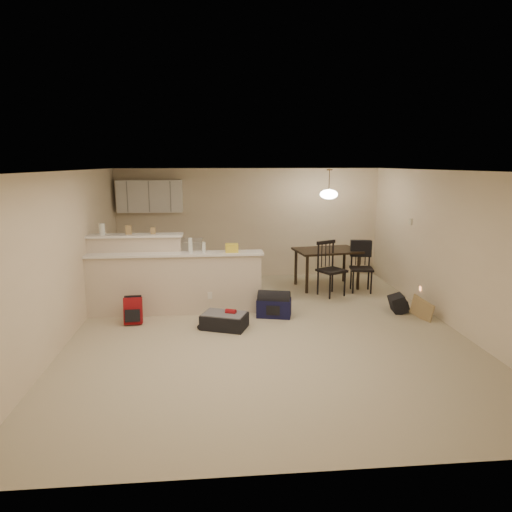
{
  "coord_description": "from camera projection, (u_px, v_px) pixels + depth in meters",
  "views": [
    {
      "loc": [
        -0.8,
        -6.92,
        2.61
      ],
      "look_at": [
        -0.1,
        0.7,
        1.05
      ],
      "focal_mm": 32.0,
      "sensor_mm": 36.0,
      "label": 1
    }
  ],
  "objects": [
    {
      "name": "bottle_b",
      "position": [
        204.0,
        247.0,
        7.89
      ],
      "size": [
        0.06,
        0.06,
        0.18
      ],
      "primitive_type": "cylinder",
      "color": "silver",
      "rests_on": "breakfast_bar"
    },
    {
      "name": "small_box",
      "position": [
        153.0,
        231.0,
        7.98
      ],
      "size": [
        0.08,
        0.06,
        0.12
      ],
      "primitive_type": "cube",
      "color": "#A58755",
      "rests_on": "breakfast_bar"
    },
    {
      "name": "suitcase",
      "position": [
        224.0,
        321.0,
        7.33
      ],
      "size": [
        0.81,
        0.67,
        0.24
      ],
      "primitive_type": "cube",
      "rotation": [
        0.0,
        0.0,
        -0.37
      ],
      "color": "black",
      "rests_on": "ground"
    },
    {
      "name": "thermostat",
      "position": [
        411.0,
        222.0,
        8.82
      ],
      "size": [
        0.02,
        0.12,
        0.12
      ],
      "primitive_type": "cube",
      "color": "beige",
      "rests_on": "room"
    },
    {
      "name": "kitchen_counter",
      "position": [
        161.0,
        262.0,
        10.18
      ],
      "size": [
        1.8,
        0.6,
        0.9
      ],
      "primitive_type": "cube",
      "color": "white",
      "rests_on": "ground"
    },
    {
      "name": "dining_chair_far",
      "position": [
        361.0,
        267.0,
        9.35
      ],
      "size": [
        0.51,
        0.5,
        1.02
      ],
      "primitive_type": null,
      "rotation": [
        0.0,
        0.0,
        -0.17
      ],
      "color": "black",
      "rests_on": "ground"
    },
    {
      "name": "pendant_lamp",
      "position": [
        329.0,
        194.0,
        9.4
      ],
      "size": [
        0.36,
        0.36,
        0.62
      ],
      "color": "brown",
      "rests_on": "room"
    },
    {
      "name": "bag_lump",
      "position": [
        232.0,
        248.0,
        7.94
      ],
      "size": [
        0.22,
        0.18,
        0.14
      ],
      "primitive_type": "cube",
      "color": "#A58755",
      "rests_on": "breakfast_bar"
    },
    {
      "name": "upper_cabinets",
      "position": [
        150.0,
        196.0,
        10.0
      ],
      "size": [
        1.4,
        0.34,
        0.7
      ],
      "primitive_type": "cube",
      "color": "white",
      "rests_on": "room"
    },
    {
      "name": "room",
      "position": [
        266.0,
        252.0,
        7.09
      ],
      "size": [
        7.0,
        7.02,
        2.5
      ],
      "color": "#BEB292",
      "rests_on": "ground"
    },
    {
      "name": "black_daypack",
      "position": [
        398.0,
        304.0,
        8.12
      ],
      "size": [
        0.28,
        0.36,
        0.3
      ],
      "primitive_type": "cube",
      "rotation": [
        0.0,
        0.0,
        1.46
      ],
      "color": "black",
      "rests_on": "ground"
    },
    {
      "name": "bottle_a",
      "position": [
        190.0,
        245.0,
        7.87
      ],
      "size": [
        0.07,
        0.07,
        0.26
      ],
      "primitive_type": "cylinder",
      "color": "silver",
      "rests_on": "breakfast_bar"
    },
    {
      "name": "dining_table",
      "position": [
        327.0,
        254.0,
        9.66
      ],
      "size": [
        1.43,
        1.06,
        0.82
      ],
      "rotation": [
        0.0,
        0.0,
        0.15
      ],
      "color": "black",
      "rests_on": "ground"
    },
    {
      "name": "jar",
      "position": [
        102.0,
        229.0,
        7.89
      ],
      "size": [
        0.1,
        0.1,
        0.2
      ],
      "primitive_type": "cylinder",
      "color": "silver",
      "rests_on": "breakfast_bar"
    },
    {
      "name": "dining_chair_near",
      "position": [
        332.0,
        269.0,
        9.06
      ],
      "size": [
        0.63,
        0.62,
        1.09
      ],
      "primitive_type": null,
      "rotation": [
        0.0,
        0.0,
        0.47
      ],
      "color": "black",
      "rests_on": "ground"
    },
    {
      "name": "cardboard_sheet",
      "position": [
        422.0,
        309.0,
        7.74
      ],
      "size": [
        0.19,
        0.44,
        0.35
      ],
      "primitive_type": "cube",
      "rotation": [
        0.0,
        0.0,
        1.94
      ],
      "color": "#A58755",
      "rests_on": "ground"
    },
    {
      "name": "breakfast_bar",
      "position": [
        161.0,
        279.0,
        8.02
      ],
      "size": [
        3.08,
        0.58,
        1.39
      ],
      "color": "beige",
      "rests_on": "ground"
    },
    {
      "name": "cereal_box",
      "position": [
        129.0,
        230.0,
        7.93
      ],
      "size": [
        0.1,
        0.07,
        0.16
      ],
      "primitive_type": "cube",
      "color": "#A58755",
      "rests_on": "breakfast_bar"
    },
    {
      "name": "navy_duffel",
      "position": [
        274.0,
        308.0,
        7.88
      ],
      "size": [
        0.64,
        0.44,
        0.32
      ],
      "primitive_type": "cube",
      "rotation": [
        0.0,
        0.0,
        -0.23
      ],
      "color": "#111237",
      "rests_on": "ground"
    },
    {
      "name": "red_backpack",
      "position": [
        133.0,
        311.0,
        7.53
      ],
      "size": [
        0.3,
        0.2,
        0.44
      ],
      "primitive_type": "cube",
      "rotation": [
        0.0,
        0.0,
        0.06
      ],
      "color": "maroon",
      "rests_on": "ground"
    }
  ]
}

